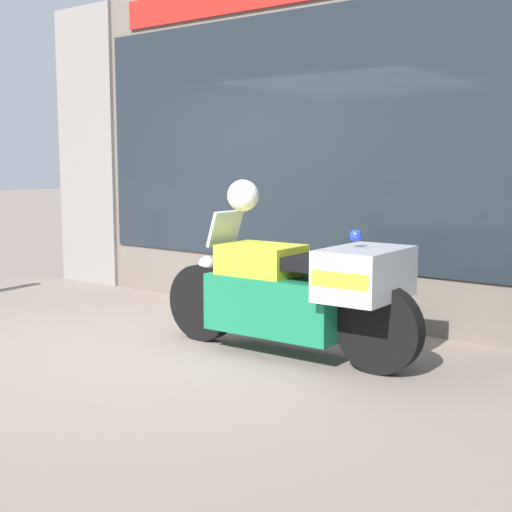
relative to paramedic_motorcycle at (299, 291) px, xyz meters
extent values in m
plane|color=gray|center=(-1.29, -0.48, -0.55)|extent=(60.00, 60.00, 0.00)
cube|color=#6B6056|center=(-1.29, 1.52, 1.21)|extent=(6.97, 0.40, 3.51)
cube|color=gray|center=(-4.25, 1.54, 1.21)|extent=(1.06, 0.55, 3.51)
cube|color=#1E262D|center=(-0.80, 1.30, 1.26)|extent=(5.68, 0.02, 2.51)
cube|color=slate|center=(-0.84, 1.53, -0.27)|extent=(5.46, 0.30, 0.55)
cube|color=silver|center=(-0.84, 1.67, 0.60)|extent=(5.46, 0.02, 1.24)
cube|color=beige|center=(-0.84, 1.53, 1.22)|extent=(5.46, 0.30, 0.02)
cube|color=#195623|center=(-2.91, 1.53, 1.26)|extent=(0.18, 0.04, 0.06)
cube|color=maroon|center=(-1.88, 1.53, 1.26)|extent=(0.18, 0.04, 0.06)
cube|color=#C68E19|center=(-0.84, 1.53, 1.26)|extent=(0.18, 0.04, 0.06)
cube|color=navy|center=(0.19, 1.53, 1.26)|extent=(0.18, 0.04, 0.06)
cube|color=white|center=(-2.56, 1.46, 0.14)|extent=(0.19, 0.03, 0.27)
cube|color=#2866B7|center=(-0.84, 1.46, 0.14)|extent=(0.19, 0.04, 0.27)
cube|color=#2D8E42|center=(0.87, 1.46, 0.14)|extent=(0.19, 0.02, 0.27)
cylinder|color=black|center=(-1.01, -0.04, -0.21)|extent=(0.68, 0.17, 0.68)
cylinder|color=black|center=(0.71, 0.03, -0.21)|extent=(0.68, 0.17, 0.68)
cube|color=#19754C|center=(-0.19, -0.01, -0.13)|extent=(1.19, 0.59, 0.47)
cube|color=yellow|center=(-0.37, -0.02, 0.21)|extent=(0.65, 0.51, 0.27)
cube|color=black|center=(0.07, 0.00, 0.24)|extent=(0.69, 0.43, 0.10)
cube|color=#B7B7BC|center=(0.58, 0.02, 0.20)|extent=(0.54, 0.79, 0.38)
cube|color=yellow|center=(0.58, 0.02, 0.20)|extent=(0.49, 0.80, 0.11)
cube|color=#B2BCC6|center=(-0.75, -0.03, 0.46)|extent=(0.14, 0.38, 0.30)
sphere|color=white|center=(-0.96, -0.04, 0.14)|extent=(0.14, 0.14, 0.14)
sphere|color=blue|center=(0.50, 0.02, 0.48)|extent=(0.09, 0.09, 0.09)
sphere|color=white|center=(-0.56, -0.02, 0.75)|extent=(0.27, 0.27, 0.27)
camera|label=1|loc=(3.20, -4.62, 1.03)|focal=50.00mm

